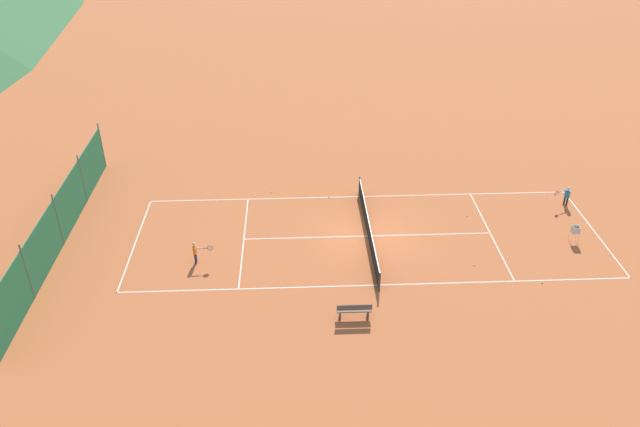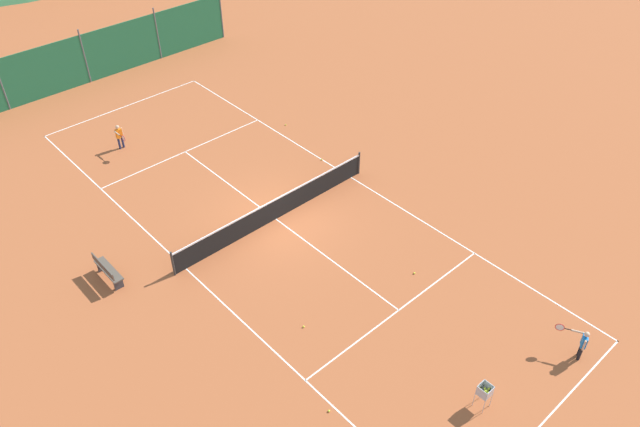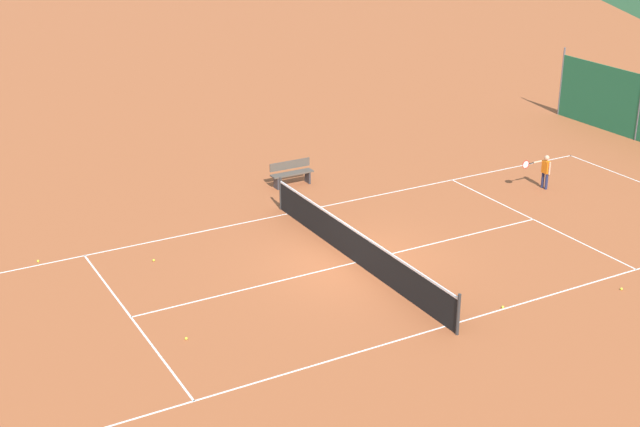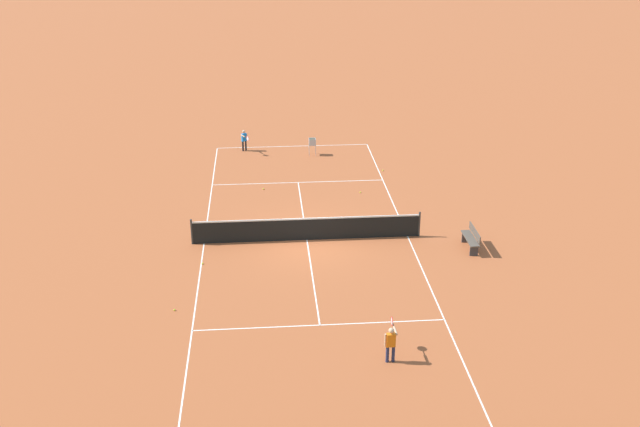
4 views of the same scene
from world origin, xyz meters
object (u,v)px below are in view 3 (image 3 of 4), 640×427
Objects in this scene: tennis_ball_service_box at (186,338)px; tennis_net at (356,246)px; courtside_bench at (291,173)px; player_far_service at (544,169)px; tennis_ball_far_corner at (154,260)px; tennis_ball_mid_court at (621,289)px; tennis_ball_alley_right at (38,261)px; tennis_ball_by_net_left at (503,307)px.

tennis_net is at bearing 106.58° from tennis_ball_service_box.
player_far_service is at bearing 58.60° from courtside_bench.
tennis_ball_far_corner and tennis_ball_mid_court have the same top height.
courtside_bench is at bearing -161.16° from tennis_ball_mid_court.
player_far_service is 16.36m from tennis_ball_alley_right.
tennis_ball_mid_court is (6.71, -3.43, -0.65)m from player_far_service.
tennis_net reaches higher than tennis_ball_service_box.
courtside_bench is at bearing -177.40° from tennis_ball_by_net_left.
player_far_service is 17.70× the size of tennis_ball_service_box.
player_far_service is at bearing 81.67° from tennis_ball_alley_right.
tennis_ball_mid_court is (4.78, 5.11, -0.47)m from tennis_net.
tennis_ball_alley_right is (-9.08, -12.75, 0.00)m from tennis_ball_mid_court.
tennis_ball_alley_right is at bearing -161.36° from tennis_ball_service_box.
tennis_net is at bearing 60.60° from tennis_ball_alley_right.
tennis_ball_far_corner and tennis_ball_by_net_left have the same top height.
tennis_ball_service_box is 1.00× the size of tennis_ball_alley_right.
tennis_ball_far_corner is 1.00× the size of tennis_ball_service_box.
tennis_ball_by_net_left and tennis_ball_service_box have the same top height.
tennis_ball_by_net_left is (4.05, 1.79, -0.47)m from tennis_net.
tennis_ball_service_box is at bearing -40.86° from courtside_bench.
tennis_ball_alley_right is (-8.36, -9.42, 0.00)m from tennis_ball_by_net_left.
tennis_ball_service_box is at bearing -107.82° from tennis_ball_by_net_left.
tennis_net is 8.76m from player_far_service.
tennis_net is 8.78m from tennis_ball_alley_right.
tennis_ball_by_net_left is at bearing 72.18° from tennis_ball_service_box.
tennis_ball_service_box is 0.04× the size of courtside_bench.
courtside_bench is (-8.02, 6.94, 0.42)m from tennis_ball_service_box.
tennis_ball_mid_court is at bearing -27.07° from player_far_service.
tennis_net is 139.09× the size of tennis_ball_by_net_left.
tennis_net is 7.86× the size of player_far_service.
tennis_ball_service_box is at bearing -75.71° from player_far_service.
player_far_service reaches higher than tennis_ball_service_box.
tennis_ball_mid_court is at bearing 77.71° from tennis_ball_by_net_left.
tennis_ball_mid_court is 11.17m from tennis_ball_service_box.
player_far_service reaches higher than tennis_ball_alley_right.
player_far_service reaches higher than tennis_net.
tennis_ball_service_box is (-3.10, -10.73, 0.00)m from tennis_ball_mid_court.
tennis_ball_far_corner is 4.54m from tennis_ball_service_box.
tennis_ball_service_box is at bearing -9.98° from tennis_ball_far_corner.
tennis_net is at bearing -156.19° from tennis_ball_by_net_left.
tennis_ball_by_net_left and tennis_ball_alley_right have the same top height.
tennis_ball_alley_right is 9.19m from courtside_bench.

